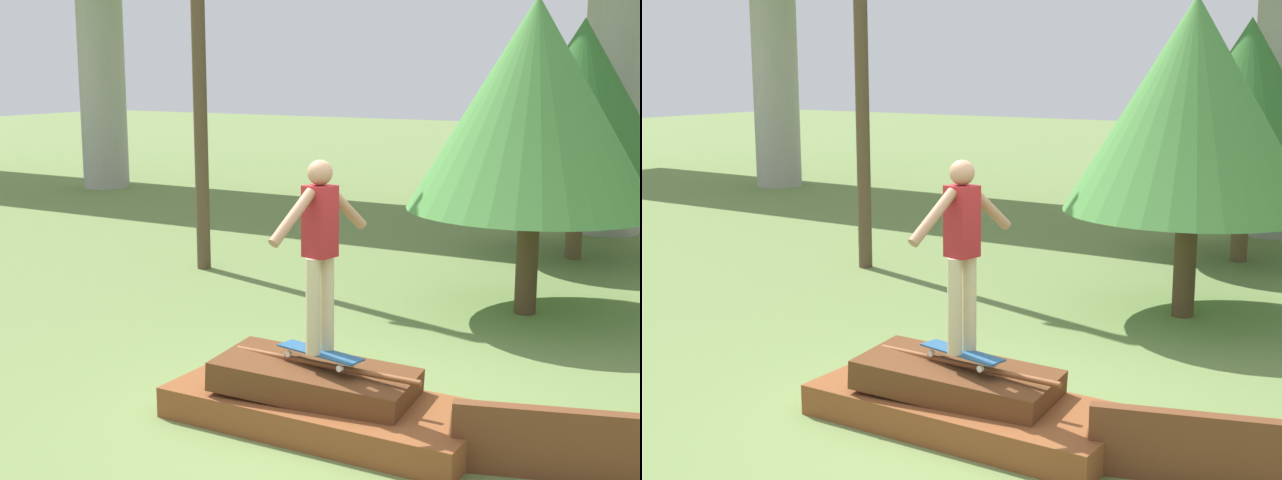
# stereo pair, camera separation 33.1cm
# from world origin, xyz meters

# --- Properties ---
(ground_plane) EXTENTS (80.00, 80.00, 0.00)m
(ground_plane) POSITION_xyz_m (0.00, 0.00, 0.00)
(ground_plane) COLOR olive
(scrap_pile) EXTENTS (2.68, 1.10, 0.56)m
(scrap_pile) POSITION_xyz_m (-0.03, 0.00, 0.21)
(scrap_pile) COLOR brown
(scrap_pile) RESTS_ON ground_plane
(scrap_plank_loose) EXTENTS (1.35, 0.53, 0.53)m
(scrap_plank_loose) POSITION_xyz_m (1.87, -0.00, 0.26)
(scrap_plank_loose) COLOR brown
(scrap_plank_loose) RESTS_ON ground_plane
(skateboard) EXTENTS (0.82, 0.34, 0.09)m
(skateboard) POSITION_xyz_m (-0.04, -0.01, 0.63)
(skateboard) COLOR #23517F
(skateboard) RESTS_ON scrap_pile
(skater) EXTENTS (0.30, 1.13, 1.57)m
(skater) POSITION_xyz_m (-0.04, -0.01, 1.55)
(skater) COLOR #C6B78E
(skater) RESTS_ON skateboard
(utility_pole) EXTENTS (1.30, 0.20, 6.41)m
(utility_pole) POSITION_xyz_m (-4.49, 4.22, 3.33)
(utility_pole) COLOR brown
(utility_pole) RESTS_ON ground_plane
(tree_behind_left) EXTENTS (2.85, 2.85, 3.65)m
(tree_behind_left) POSITION_xyz_m (0.05, 7.67, 2.45)
(tree_behind_left) COLOR brown
(tree_behind_left) RESTS_ON ground_plane
(tree_mid_back) EXTENTS (2.93, 2.93, 3.74)m
(tree_mid_back) POSITION_xyz_m (0.37, 4.23, 2.50)
(tree_mid_back) COLOR #4C3823
(tree_mid_back) RESTS_ON ground_plane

